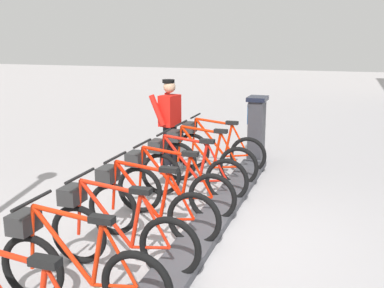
{
  "coord_description": "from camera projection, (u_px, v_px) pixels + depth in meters",
  "views": [
    {
      "loc": [
        -1.52,
        4.94,
        2.4
      ],
      "look_at": [
        0.5,
        -1.16,
        0.9
      ],
      "focal_mm": 42.82,
      "sensor_mm": 36.0,
      "label": 1
    }
  ],
  "objects": [
    {
      "name": "ground_plane",
      "position": [
        201.0,
        239.0,
        5.58
      ],
      "size": [
        60.0,
        60.0,
        0.0
      ],
      "primitive_type": "plane",
      "color": "#A9A4A4"
    },
    {
      "name": "dock_rail_base",
      "position": [
        201.0,
        236.0,
        5.56
      ],
      "size": [
        0.44,
        7.05,
        0.1
      ],
      "primitive_type": "cube",
      "color": "#47474C",
      "rests_on": "ground"
    },
    {
      "name": "payment_kiosk",
      "position": [
        256.0,
        128.0,
        9.0
      ],
      "size": [
        0.36,
        0.52,
        1.28
      ],
      "color": "#38383D",
      "rests_on": "ground"
    },
    {
      "name": "bike_docked_0",
      "position": [
        216.0,
        148.0,
        8.37
      ],
      "size": [
        1.72,
        0.54,
        1.02
      ],
      "color": "black",
      "rests_on": "ground"
    },
    {
      "name": "bike_docked_1",
      "position": [
        203.0,
        158.0,
        7.65
      ],
      "size": [
        1.72,
        0.54,
        1.02
      ],
      "color": "black",
      "rests_on": "ground"
    },
    {
      "name": "bike_docked_2",
      "position": [
        188.0,
        171.0,
        6.93
      ],
      "size": [
        1.72,
        0.54,
        1.02
      ],
      "color": "black",
      "rests_on": "ground"
    },
    {
      "name": "bike_docked_3",
      "position": [
        170.0,
        186.0,
        6.21
      ],
      "size": [
        1.72,
        0.54,
        1.02
      ],
      "color": "black",
      "rests_on": "ground"
    },
    {
      "name": "bike_docked_4",
      "position": [
        146.0,
        206.0,
        5.48
      ],
      "size": [
        1.72,
        0.54,
        1.02
      ],
      "color": "black",
      "rests_on": "ground"
    },
    {
      "name": "bike_docked_5",
      "position": [
        116.0,
        232.0,
        4.76
      ],
      "size": [
        1.72,
        0.54,
        1.02
      ],
      "color": "black",
      "rests_on": "ground"
    },
    {
      "name": "bike_docked_6",
      "position": [
        75.0,
        266.0,
        4.04
      ],
      "size": [
        1.72,
        0.54,
        1.02
      ],
      "color": "black",
      "rests_on": "ground"
    },
    {
      "name": "worker_near_rack",
      "position": [
        169.0,
        121.0,
        8.39
      ],
      "size": [
        0.54,
        0.67,
        1.66
      ],
      "color": "white",
      "rests_on": "ground"
    }
  ]
}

